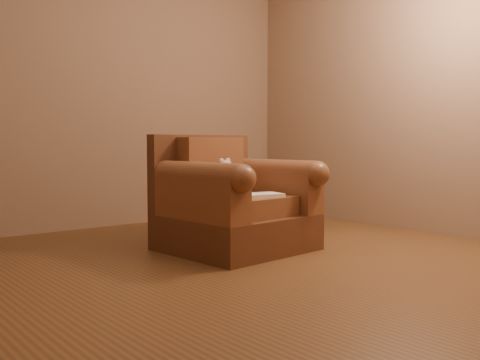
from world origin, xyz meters
TOP-DOWN VIEW (x-y plane):
  - floor at (0.00, 0.00)m, footprint 4.00×4.00m
  - armchair at (0.25, 0.45)m, footprint 0.99×0.95m
  - teddy_bear at (0.27, 0.53)m, footprint 0.19×0.23m
  - guidebook at (0.28, 0.20)m, footprint 0.37×0.26m
  - side_table at (1.14, 0.70)m, footprint 0.35×0.35m

SIDE VIEW (x-z plane):
  - floor at x=0.00m, z-range 0.00..0.00m
  - side_table at x=1.14m, z-range 0.02..0.51m
  - armchair at x=0.25m, z-range -0.09..0.74m
  - guidebook at x=0.28m, z-range 0.40..0.42m
  - teddy_bear at x=0.27m, z-range 0.36..0.63m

